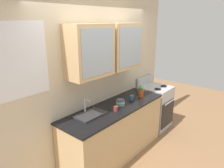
% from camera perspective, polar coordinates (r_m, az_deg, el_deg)
% --- Properties ---
extents(ground_plane, '(10.00, 10.00, 0.00)m').
position_cam_1_polar(ground_plane, '(3.94, 0.81, -18.63)').
color(ground_plane, '#936B47').
extents(back_wall_unit, '(3.78, 0.45, 2.90)m').
position_cam_1_polar(back_wall_unit, '(3.48, -3.26, 4.81)').
color(back_wall_unit, beige).
rests_on(back_wall_unit, ground_plane).
extents(counter, '(2.05, 0.66, 0.92)m').
position_cam_1_polar(counter, '(3.69, 0.84, -12.79)').
color(counter, tan).
rests_on(counter, ground_plane).
extents(stove_range, '(0.60, 0.67, 1.10)m').
position_cam_1_polar(stove_range, '(4.73, 11.55, -6.04)').
color(stove_range, silver).
rests_on(stove_range, ground_plane).
extents(sink_faucet, '(0.47, 0.29, 0.25)m').
position_cam_1_polar(sink_faucet, '(3.18, -5.97, -8.24)').
color(sink_faucet, '#2D2D30').
rests_on(sink_faucet, counter).
extents(bowl_stack, '(0.15, 0.15, 0.10)m').
position_cam_1_polar(bowl_stack, '(3.52, 2.31, -5.06)').
color(bowl_stack, '#669972').
rests_on(bowl_stack, counter).
extents(vase, '(0.09, 0.09, 0.23)m').
position_cam_1_polar(vase, '(3.90, 7.92, -1.94)').
color(vase, '#BF4C19').
rests_on(vase, counter).
extents(cup_near_sink, '(0.10, 0.07, 0.08)m').
position_cam_1_polar(cup_near_sink, '(3.32, 1.04, -6.69)').
color(cup_near_sink, '#993838').
rests_on(cup_near_sink, counter).
extents(cup_near_bowls, '(0.11, 0.08, 0.08)m').
position_cam_1_polar(cup_near_bowls, '(3.77, 5.44, -3.69)').
color(cup_near_bowls, '#38608C').
rests_on(cup_near_bowls, counter).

